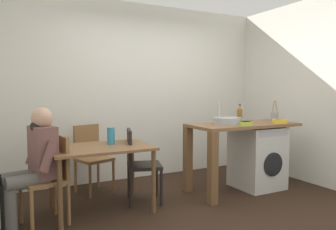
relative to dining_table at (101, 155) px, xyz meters
name	(u,v)px	position (x,y,z in m)	size (l,w,h in m)	color
ground_plane	(198,212)	(0.95, -0.55, -0.64)	(5.46, 5.46, 0.00)	black
wall_back	(139,92)	(0.95, 1.20, 0.71)	(4.60, 0.10, 2.70)	silver
wall_counter_side	(329,92)	(3.10, -0.55, 0.71)	(0.10, 3.80, 2.70)	silver
dining_table	(101,155)	(0.00, 0.00, 0.00)	(1.10, 0.76, 0.74)	brown
chair_person_seat	(51,174)	(-0.55, -0.08, -0.14)	(0.48, 0.48, 0.90)	olive
chair_opposite	(138,161)	(0.48, 0.07, -0.14)	(0.50, 0.50, 0.90)	black
chair_spare_by_wall	(91,154)	(0.08, 0.77, -0.14)	(0.51, 0.51, 0.90)	olive
seated_person	(34,161)	(-0.70, -0.12, 0.03)	(0.54, 0.54, 1.20)	#595651
kitchen_counter	(231,136)	(1.73, -0.12, 0.12)	(1.50, 0.68, 0.92)	brown
washing_machine	(257,157)	(2.20, -0.12, -0.21)	(0.60, 0.61, 0.86)	silver
sink_basin	(228,121)	(1.68, -0.12, 0.32)	(0.38, 0.38, 0.09)	#9EA0A5
tap	(220,113)	(1.68, 0.06, 0.42)	(0.02, 0.02, 0.28)	#B2B2B7
bottle_tall_green	(240,114)	(1.96, -0.01, 0.39)	(0.07, 0.07, 0.26)	brown
mixing_bowl	(245,123)	(1.81, -0.32, 0.31)	(0.18, 0.18, 0.05)	#A8C63D
utensil_crock	(275,116)	(2.57, -0.07, 0.35)	(0.11, 0.11, 0.30)	gray
colander	(280,121)	(2.39, -0.34, 0.31)	(0.20, 0.20, 0.06)	gold
vase	(111,136)	(0.15, 0.10, 0.20)	(0.09, 0.09, 0.20)	teal
scissors	(245,124)	(1.89, -0.22, 0.28)	(0.15, 0.06, 0.01)	#B2B2B7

